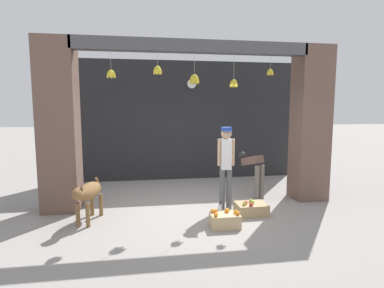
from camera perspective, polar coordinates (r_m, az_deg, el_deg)
The scene contains 12 objects.
ground_plane at distance 6.23m, azimuth 0.55°, elevation -12.08°, with size 60.00×60.00×0.00m, color gray.
shop_back_wall at distance 8.52m, azimuth -2.31°, elevation 4.43°, with size 6.55×0.12×3.34m, color #232326.
shop_pillar_left at distance 6.36m, azimuth -24.01°, elevation 3.08°, with size 0.70×0.60×3.34m, color brown.
shop_pillar_right at distance 7.10m, azimuth 21.59°, elevation 3.51°, with size 0.70×0.60×3.34m, color brown.
storefront_awning at distance 6.13m, azimuth 0.34°, elevation 17.75°, with size 4.65×0.29×0.91m.
dog at distance 5.67m, azimuth -19.19°, elevation -8.81°, with size 0.47×1.06×0.76m.
shopkeeper at distance 5.99m, azimuth 6.49°, elevation -3.27°, with size 0.34×0.28×1.65m.
worker_stooping at distance 6.97m, azimuth 11.66°, elevation -4.58°, with size 0.42×0.75×1.00m.
fruit_crate_oranges at distance 5.28m, azimuth 6.27°, elevation -14.20°, with size 0.49×0.32×0.30m.
fruit_crate_apples at distance 5.95m, azimuth 11.18°, elevation -12.00°, with size 0.58×0.44×0.28m.
water_bottle at distance 5.70m, azimuth 5.39°, elevation -12.48°, with size 0.06×0.06×0.29m.
wall_clock at distance 8.51m, azimuth -0.04°, elevation 11.41°, with size 0.27×0.03×0.27m.
Camera 1 is at (-0.95, -5.82, 2.01)m, focal length 28.00 mm.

